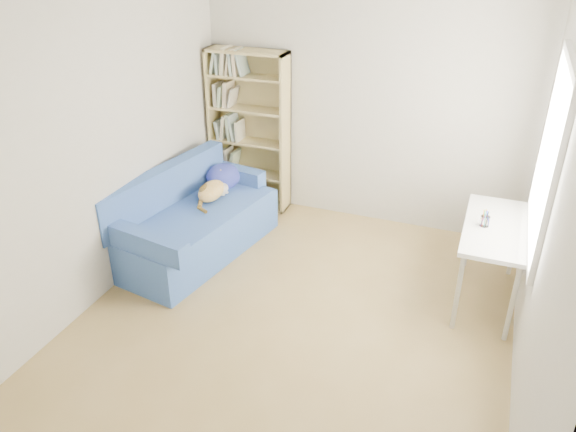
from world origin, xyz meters
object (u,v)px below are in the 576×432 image
object	(u,v)px
sofa	(194,221)
bookshelf	(250,137)
pen_cup	(485,220)
desk	(495,234)

from	to	relation	value
sofa	bookshelf	world-z (taller)	bookshelf
bookshelf	pen_cup	bearing A→B (deg)	-21.71
sofa	pen_cup	size ratio (longest dim) A/B	12.92
bookshelf	pen_cup	xyz separation A→B (m)	(2.63, -1.05, -0.03)
bookshelf	desk	world-z (taller)	bookshelf
bookshelf	desk	distance (m)	2.91
desk	pen_cup	world-z (taller)	pen_cup
desk	sofa	bearing A→B (deg)	-176.66
desk	pen_cup	bearing A→B (deg)	-158.94
pen_cup	bookshelf	bearing A→B (deg)	158.29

